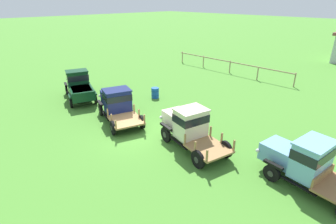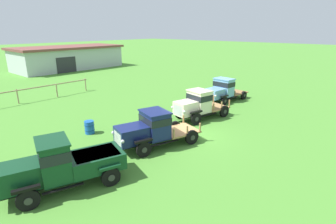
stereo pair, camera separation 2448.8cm
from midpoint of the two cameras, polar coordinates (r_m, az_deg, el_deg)
The scene contains 7 objects.
ground_plane at distance 11.46m, azimuth 39.96°, elevation -21.96°, with size 240.00×240.00×0.00m, color #47842D.
paddock_fence at distance 26.31m, azimuth 36.58°, elevation 5.25°, with size 14.61×0.56×1.38m.
vintage_truck_foreground_near at distance 13.64m, azimuth 6.34°, elevation -2.91°, with size 5.50×3.30×2.30m.
vintage_truck_second_in_line at distance 11.49m, azimuth 28.17°, elevation -11.27°, with size 5.39×3.24×2.17m.
vintage_truck_midrow_center at distance 12.49m, azimuth 56.46°, elevation -16.95°, with size 4.97×2.79×2.26m.
vintage_truck_far_side at distance 16.12m, azimuth 76.76°, elevation -18.39°, with size 5.21×2.62×2.20m.
oil_drum_beside_row at distance 15.98m, azimuth 29.18°, elevation -4.71°, with size 0.65×0.65×0.87m.
Camera 1 is at (11.64, -8.42, 7.68)m, focal length 28.00 mm.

